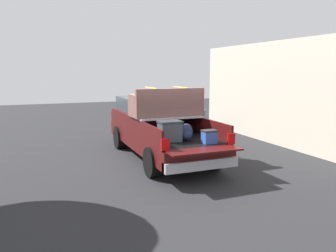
{
  "coord_description": "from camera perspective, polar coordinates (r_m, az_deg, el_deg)",
  "views": [
    {
      "loc": [
        -9.62,
        3.63,
        2.69
      ],
      "look_at": [
        -0.6,
        0.0,
        1.1
      ],
      "focal_mm": 35.93,
      "sensor_mm": 36.0,
      "label": 1
    }
  ],
  "objects": [
    {
      "name": "trash_can",
      "position": [
        15.22,
        5.28,
        0.96
      ],
      "size": [
        0.6,
        0.6,
        0.98
      ],
      "color": "#3F4C66",
      "rests_on": "ground_plane"
    },
    {
      "name": "building_facade",
      "position": [
        13.25,
        17.56,
        5.39
      ],
      "size": [
        9.3,
        0.36,
        3.78
      ],
      "primitive_type": "cube",
      "color": "beige",
      "rests_on": "ground_plane"
    },
    {
      "name": "pickup_truck",
      "position": [
        10.75,
        -1.89,
        -0.04
      ],
      "size": [
        6.05,
        2.07,
        2.23
      ],
      "color": "#470F0F",
      "rests_on": "ground_plane"
    },
    {
      "name": "ground_plane",
      "position": [
        10.63,
        -1.21,
        -5.37
      ],
      "size": [
        40.0,
        40.0,
        0.0
      ],
      "primitive_type": "plane",
      "color": "#262628"
    }
  ]
}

